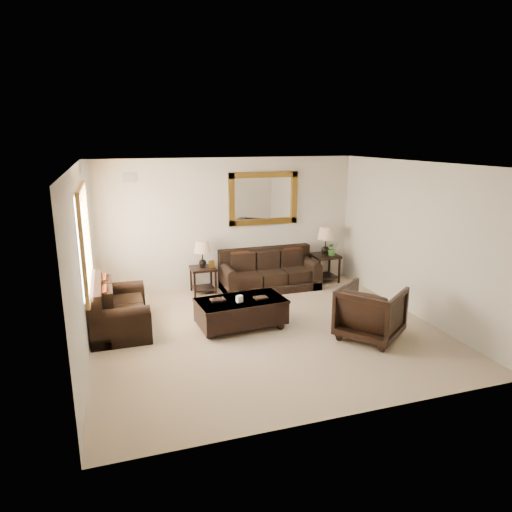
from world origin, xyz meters
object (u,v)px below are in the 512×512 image
object	(u,v)px
sofa	(269,274)
armchair	(371,310)
loveseat	(116,312)
coffee_table	(241,310)
end_table_left	(203,259)
end_table_right	(325,246)

from	to	relation	value
sofa	armchair	world-z (taller)	armchair
loveseat	armchair	bearing A→B (deg)	-112.23
sofa	loveseat	xyz separation A→B (m)	(-3.11, -1.27, 0.02)
armchair	coffee_table	bearing A→B (deg)	23.65
end_table_left	armchair	world-z (taller)	end_table_left
loveseat	end_table_left	bearing A→B (deg)	-51.60
loveseat	end_table_right	size ratio (longest dim) A/B	1.26
end_table_right	loveseat	bearing A→B (deg)	-163.12
end_table_left	coffee_table	xyz separation A→B (m)	(0.25, -1.91, -0.41)
end_table_right	armchair	world-z (taller)	end_table_right
end_table_left	end_table_right	world-z (taller)	end_table_right
sofa	end_table_left	distance (m)	1.44
coffee_table	end_table_right	bearing A→B (deg)	32.64
end_table_left	loveseat	bearing A→B (deg)	-141.60
end_table_left	end_table_right	distance (m)	2.71
loveseat	armchair	world-z (taller)	armchair
sofa	armchair	size ratio (longest dim) A/B	2.17
sofa	armchair	xyz separation A→B (m)	(0.69, -2.82, 0.16)
sofa	loveseat	size ratio (longest dim) A/B	1.32
loveseat	end_table_left	size ratio (longest dim) A/B	1.39
sofa	coffee_table	xyz separation A→B (m)	(-1.13, -1.80, 0.01)
coffee_table	armchair	distance (m)	2.10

